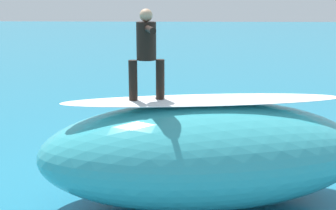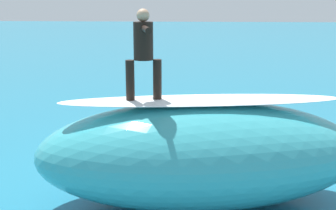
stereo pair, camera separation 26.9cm
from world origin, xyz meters
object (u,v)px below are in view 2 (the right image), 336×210
Objects in this scene: surfer_riding at (143,48)px; surfboard_paddling at (184,139)px; surfer_paddling at (181,131)px; surfboard_riding at (144,102)px.

surfer_riding is 5.08m from surfboard_paddling.
surfer_paddling is at bearing -180.00° from surfboard_paddling.
surfer_paddling is at bearing -110.05° from surfboard_riding.
surfboard_paddling is (-0.62, -4.09, -2.95)m from surfer_riding.
surfboard_paddling is at bearing -111.47° from surfboard_riding.
surfboard_riding is at bearing -147.93° from surfer_riding.
surfer_riding is 1.16× the size of surfer_paddling.
surfer_riding reaches higher than surfer_paddling.
surfboard_riding is at bearing -52.11° from surfboard_paddling.
surfer_paddling is (0.09, -0.10, 0.18)m from surfboard_paddling.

